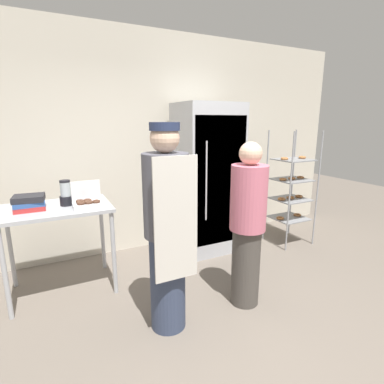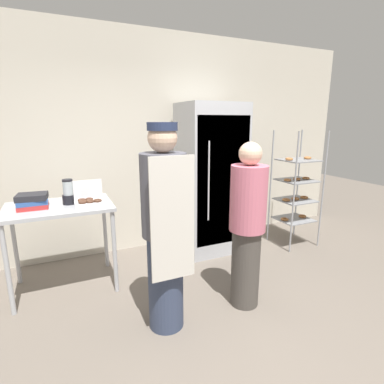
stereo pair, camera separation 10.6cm
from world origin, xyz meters
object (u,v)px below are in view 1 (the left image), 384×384
Objects in this scene: person_baker at (167,228)px; binder_stack at (29,203)px; baking_rack at (291,189)px; person_customer at (247,225)px; blender_pitcher at (66,194)px; donut_box at (88,203)px; refrigerator at (207,179)px.

binder_stack is at bearing 134.23° from person_baker.
baking_rack is at bearing 22.61° from person_baker.
blender_pitcher is at bearing 144.23° from person_customer.
donut_box is (-2.82, -0.09, 0.17)m from baking_rack.
person_baker is 1.11× the size of person_customer.
person_customer is at bearing -0.67° from person_baker.
refrigerator is 7.65× the size of blender_pitcher.
baking_rack is 2.52m from person_baker.
refrigerator is at bearing 76.68° from person_customer.
refrigerator is 6.93× the size of donut_box.
person_baker is at bearing -130.53° from refrigerator.
donut_box is 0.18× the size of person_customer.
blender_pitcher is 0.34m from binder_stack.
blender_pitcher is (-0.18, 0.18, 0.07)m from donut_box.
baking_rack is 6.29× the size of blender_pitcher.
donut_box is at bearing -44.23° from blender_pitcher.
person_customer is (-0.31, -1.33, -0.19)m from refrigerator.
person_customer is (1.49, -1.07, -0.23)m from blender_pitcher.
person_customer is at bearing -147.14° from baking_rack.
person_baker reaches higher than person_customer.
person_customer is (1.82, -1.05, -0.19)m from binder_stack.
blender_pitcher reaches higher than binder_stack.
binder_stack is at bearing -175.86° from blender_pitcher.
donut_box is 1.59m from person_customer.
binder_stack is (-0.33, -0.02, -0.04)m from blender_pitcher.
binder_stack is (-2.13, -0.28, -0.00)m from refrigerator.
person_baker reaches higher than baking_rack.
binder_stack is at bearing 163.41° from donut_box.
blender_pitcher is at bearing 4.14° from binder_stack.
person_customer is (1.30, -0.89, -0.16)m from donut_box.
donut_box is 0.16× the size of person_baker.
binder_stack is (-0.52, 0.15, 0.03)m from donut_box.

